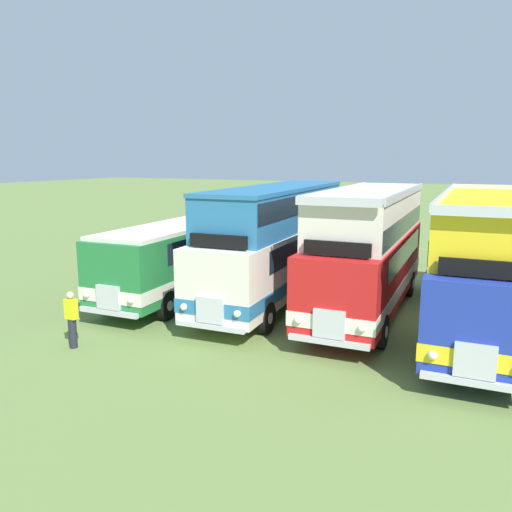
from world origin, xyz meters
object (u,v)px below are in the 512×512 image
at_px(bus_second_in_row, 277,238).
at_px(bus_third_in_row, 369,249).
at_px(bus_fourth_in_row, 481,259).
at_px(marshal_person, 72,319).
at_px(bus_first_in_row, 196,249).

xyz_separation_m(bus_second_in_row, bus_third_in_row, (3.71, -0.26, -0.12)).
distance_m(bus_fourth_in_row, marshal_person, 12.93).
bearing_deg(bus_second_in_row, bus_fourth_in_row, -3.70).
relative_size(bus_third_in_row, marshal_person, 5.81).
bearing_deg(bus_third_in_row, marshal_person, -133.80).
xyz_separation_m(bus_first_in_row, bus_fourth_in_row, (11.11, -0.40, 0.61)).
relative_size(bus_first_in_row, bus_second_in_row, 1.04).
bearing_deg(bus_third_in_row, bus_second_in_row, 176.05).
relative_size(bus_fourth_in_row, marshal_person, 6.78).
distance_m(bus_second_in_row, bus_third_in_row, 3.72).
bearing_deg(bus_second_in_row, bus_third_in_row, -3.95).
bearing_deg(bus_first_in_row, bus_third_in_row, -1.38).
bearing_deg(bus_third_in_row, bus_first_in_row, 178.62).
height_order(bus_second_in_row, bus_fourth_in_row, bus_fourth_in_row).
bearing_deg(bus_second_in_row, bus_first_in_row, -178.81).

